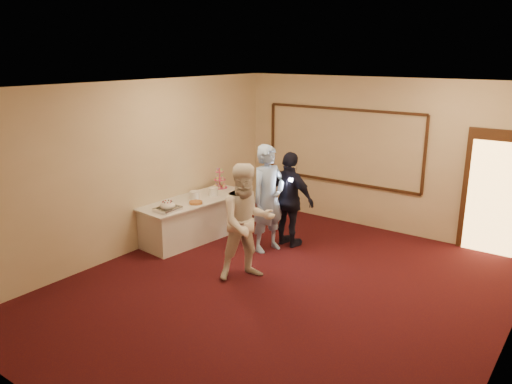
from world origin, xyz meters
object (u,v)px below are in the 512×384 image
(tart, at_px, (196,203))
(pavlova_tray, at_px, (168,207))
(cupcake_stand, at_px, (220,180))
(man, at_px, (268,199))
(plate_stack_b, at_px, (213,191))
(woman, at_px, (247,222))
(guest, at_px, (290,200))
(plate_stack_a, at_px, (195,195))
(buffet_table, at_px, (195,218))

(tart, bearing_deg, pavlova_tray, -102.77)
(cupcake_stand, height_order, man, man)
(plate_stack_b, height_order, tart, plate_stack_b)
(pavlova_tray, bearing_deg, woman, -0.42)
(pavlova_tray, distance_m, guest, 2.19)
(plate_stack_a, distance_m, guest, 1.82)
(plate_stack_a, xyz_separation_m, guest, (1.66, 0.73, 0.03))
(cupcake_stand, height_order, plate_stack_a, cupcake_stand)
(buffet_table, height_order, man, man)
(tart, distance_m, woman, 1.72)
(buffet_table, bearing_deg, woman, -23.90)
(pavlova_tray, height_order, cupcake_stand, cupcake_stand)
(pavlova_tray, bearing_deg, man, 39.78)
(buffet_table, distance_m, plate_stack_b, 0.63)
(buffet_table, distance_m, guest, 1.88)
(pavlova_tray, distance_m, cupcake_stand, 1.75)
(tart, relative_size, man, 0.15)
(cupcake_stand, xyz_separation_m, tart, (0.39, -1.15, -0.13))
(cupcake_stand, relative_size, plate_stack_a, 2.39)
(cupcake_stand, height_order, woman, woman)
(buffet_table, relative_size, plate_stack_b, 12.36)
(cupcake_stand, height_order, plate_stack_b, cupcake_stand)
(cupcake_stand, bearing_deg, buffet_table, -80.96)
(man, height_order, guest, man)
(cupcake_stand, xyz_separation_m, guest, (1.81, -0.19, -0.06))
(buffet_table, distance_m, woman, 2.11)
(pavlova_tray, xyz_separation_m, plate_stack_b, (0.01, 1.21, 0.01))
(pavlova_tray, xyz_separation_m, plate_stack_a, (-0.11, 0.81, 0.01))
(plate_stack_b, bearing_deg, buffet_table, -106.93)
(pavlova_tray, xyz_separation_m, woman, (1.75, -0.01, 0.08))
(pavlova_tray, bearing_deg, buffet_table, 98.18)
(pavlova_tray, relative_size, cupcake_stand, 1.05)
(buffet_table, bearing_deg, plate_stack_b, 73.07)
(cupcake_stand, bearing_deg, guest, -5.96)
(plate_stack_a, xyz_separation_m, woman, (1.86, -0.83, 0.07))
(plate_stack_b, height_order, woman, woman)
(plate_stack_a, distance_m, man, 1.51)
(tart, distance_m, guest, 1.72)
(pavlova_tray, xyz_separation_m, tart, (0.13, 0.58, -0.05))
(buffet_table, height_order, plate_stack_a, plate_stack_a)
(plate_stack_a, height_order, tart, plate_stack_a)
(cupcake_stand, height_order, tart, cupcake_stand)
(guest, bearing_deg, plate_stack_b, 18.07)
(cupcake_stand, xyz_separation_m, man, (1.62, -0.60, 0.03))
(woman, bearing_deg, guest, 42.21)
(cupcake_stand, bearing_deg, tart, -71.11)
(buffet_table, relative_size, man, 1.24)
(pavlova_tray, bearing_deg, tart, 77.23)
(buffet_table, relative_size, cupcake_stand, 5.26)
(cupcake_stand, bearing_deg, man, -20.27)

